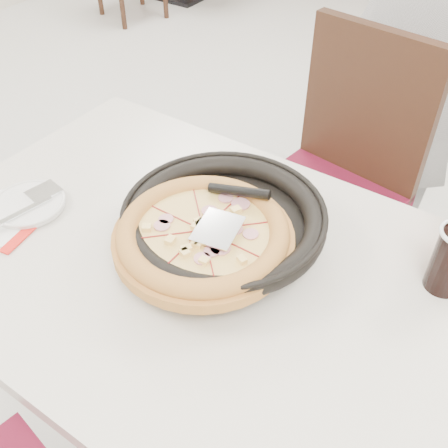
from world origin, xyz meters
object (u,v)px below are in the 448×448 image
Objects in this scene: pizza_pan at (224,227)px; side_plate at (29,204)px; pizza at (203,239)px; main_table at (203,364)px; diner_person at (421,7)px; chair_far at (322,197)px.

side_plate is at bearing -159.97° from pizza_pan.
pizza_pan is at bearing 87.62° from pizza.
pizza_pan is at bearing 77.69° from main_table.
side_plate is at bearing 83.44° from diner_person.
main_table is at bearing 100.79° from diner_person.
main_table is 3.39× the size of pizza_pan.
main_table is 7.56× the size of side_plate.
main_table is 0.65m from chair_far.
pizza is (-0.00, -0.07, 0.02)m from pizza_pan.
diner_person is (0.41, 1.29, 0.14)m from side_plate.
pizza reaches higher than pizza_pan.
side_plate is 1.36m from diner_person.
diner_person is (-0.01, 1.14, 0.10)m from pizza_pan.
side_plate is at bearing 69.46° from chair_far.
main_table is at bearing 11.73° from side_plate.
main_table is 0.42m from pizza_pan.
diner_person is at bearing 89.65° from main_table.
side_plate reaches higher than main_table.
pizza reaches higher than main_table.
side_plate is (-0.42, -0.09, -0.05)m from pizza.
main_table is 0.44m from pizza.
chair_far reaches higher than main_table.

